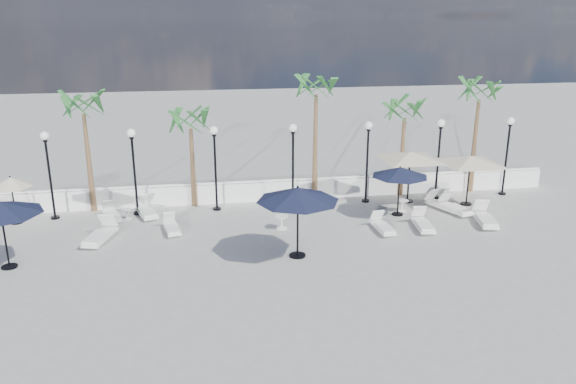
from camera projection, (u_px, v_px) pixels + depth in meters
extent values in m
plane|color=#979893|center=(324.00, 264.00, 19.94)|extent=(100.00, 100.00, 0.00)
cube|color=white|center=(289.00, 190.00, 26.86)|extent=(26.00, 0.30, 0.90)
cube|color=white|center=(289.00, 180.00, 26.70)|extent=(26.00, 0.12, 0.08)
cylinder|color=black|center=(55.00, 217.00, 24.39)|extent=(0.36, 0.36, 0.10)
cylinder|color=black|center=(50.00, 180.00, 23.88)|extent=(0.10, 0.10, 3.50)
cylinder|color=black|center=(45.00, 141.00, 23.37)|extent=(0.18, 0.18, 0.10)
sphere|color=white|center=(44.00, 136.00, 23.30)|extent=(0.36, 0.36, 0.36)
cylinder|color=black|center=(138.00, 213.00, 24.94)|extent=(0.36, 0.36, 0.10)
cylinder|color=black|center=(135.00, 176.00, 24.43)|extent=(0.10, 0.10, 3.50)
cylinder|color=black|center=(132.00, 138.00, 23.92)|extent=(0.18, 0.18, 0.10)
sphere|color=white|center=(131.00, 133.00, 23.85)|extent=(0.36, 0.36, 0.36)
cylinder|color=black|center=(217.00, 209.00, 25.49)|extent=(0.36, 0.36, 0.10)
cylinder|color=black|center=(216.00, 173.00, 24.98)|extent=(0.10, 0.10, 3.50)
cylinder|color=black|center=(214.00, 135.00, 24.47)|extent=(0.18, 0.18, 0.10)
sphere|color=white|center=(214.00, 130.00, 24.40)|extent=(0.36, 0.36, 0.36)
cylinder|color=black|center=(293.00, 205.00, 26.04)|extent=(0.36, 0.36, 0.10)
cylinder|color=black|center=(293.00, 169.00, 25.53)|extent=(0.10, 0.10, 3.50)
cylinder|color=black|center=(293.00, 132.00, 25.02)|extent=(0.18, 0.18, 0.10)
sphere|color=white|center=(293.00, 128.00, 24.95)|extent=(0.36, 0.36, 0.36)
cylinder|color=black|center=(365.00, 201.00, 26.59)|extent=(0.36, 0.36, 0.10)
cylinder|color=black|center=(367.00, 166.00, 26.08)|extent=(0.10, 0.10, 3.50)
cylinder|color=black|center=(368.00, 130.00, 25.57)|extent=(0.18, 0.18, 0.10)
sphere|color=white|center=(369.00, 125.00, 25.50)|extent=(0.36, 0.36, 0.36)
cylinder|color=black|center=(435.00, 197.00, 27.14)|extent=(0.36, 0.36, 0.10)
cylinder|color=black|center=(438.00, 163.00, 26.63)|extent=(0.10, 0.10, 3.50)
cylinder|color=black|center=(441.00, 128.00, 26.12)|extent=(0.18, 0.18, 0.10)
sphere|color=white|center=(441.00, 123.00, 26.05)|extent=(0.36, 0.36, 0.36)
cylinder|color=black|center=(502.00, 193.00, 27.69)|extent=(0.36, 0.36, 0.10)
cylinder|color=black|center=(506.00, 160.00, 27.18)|extent=(0.10, 0.10, 3.50)
cylinder|color=black|center=(510.00, 125.00, 26.67)|extent=(0.18, 0.18, 0.10)
sphere|color=white|center=(511.00, 121.00, 26.60)|extent=(0.36, 0.36, 0.36)
cone|color=brown|center=(89.00, 164.00, 24.73)|extent=(0.28, 0.28, 4.40)
cone|color=brown|center=(193.00, 168.00, 25.56)|extent=(0.28, 0.28, 3.60)
cone|color=brown|center=(315.00, 148.00, 26.24)|extent=(0.28, 0.28, 5.00)
cone|color=brown|center=(402.00, 157.00, 27.10)|extent=(0.28, 0.28, 3.80)
cone|color=brown|center=(474.00, 146.00, 27.56)|extent=(0.28, 0.28, 4.60)
cube|color=white|center=(112.00, 216.00, 24.31)|extent=(1.05, 1.72, 0.09)
cube|color=white|center=(113.00, 215.00, 24.10)|extent=(0.84, 1.21, 0.09)
cube|color=white|center=(108.00, 205.00, 24.77)|extent=(0.61, 0.53, 0.51)
cube|color=white|center=(100.00, 237.00, 21.91)|extent=(1.19, 2.13, 0.11)
cube|color=white|center=(97.00, 237.00, 21.62)|extent=(0.97, 1.48, 0.11)
cube|color=white|center=(108.00, 220.00, 22.57)|extent=(0.74, 0.63, 0.63)
cube|color=white|center=(172.00, 229.00, 22.87)|extent=(0.81, 1.66, 0.09)
cube|color=white|center=(173.00, 228.00, 22.65)|extent=(0.69, 1.15, 0.09)
cube|color=white|center=(169.00, 216.00, 23.35)|extent=(0.56, 0.46, 0.50)
cube|color=white|center=(146.00, 213.00, 24.69)|extent=(1.17, 1.95, 0.10)
cube|color=white|center=(148.00, 212.00, 24.44)|extent=(0.94, 1.37, 0.10)
cube|color=white|center=(142.00, 200.00, 25.21)|extent=(0.69, 0.60, 0.58)
cube|color=white|center=(423.00, 225.00, 23.21)|extent=(0.83, 1.87, 0.10)
cube|color=white|center=(425.00, 225.00, 22.94)|extent=(0.71, 1.28, 0.10)
cube|color=white|center=(419.00, 211.00, 23.79)|extent=(0.61, 0.49, 0.56)
cube|color=white|center=(383.00, 228.00, 22.94)|extent=(0.64, 1.67, 0.09)
cube|color=white|center=(385.00, 228.00, 22.70)|extent=(0.58, 1.14, 0.09)
cube|color=white|center=(377.00, 215.00, 23.46)|extent=(0.54, 0.42, 0.51)
cube|color=white|center=(444.00, 206.00, 25.56)|extent=(1.25, 1.91, 0.10)
cube|color=white|center=(448.00, 205.00, 25.32)|extent=(0.99, 1.35, 0.10)
cube|color=white|center=(432.00, 194.00, 26.04)|extent=(0.69, 0.61, 0.57)
cube|color=white|center=(485.00, 220.00, 23.74)|extent=(1.10, 2.09, 0.11)
cube|color=white|center=(487.00, 220.00, 23.45)|extent=(0.91, 1.45, 0.11)
cube|color=white|center=(481.00, 205.00, 24.39)|extent=(0.71, 0.60, 0.62)
cube|color=white|center=(455.00, 209.00, 25.14)|extent=(1.00, 1.90, 0.10)
cube|color=white|center=(459.00, 208.00, 24.89)|extent=(0.83, 1.32, 0.10)
cube|color=white|center=(445.00, 197.00, 25.67)|extent=(0.65, 0.55, 0.57)
cylinder|color=white|center=(128.00, 219.00, 24.29)|extent=(0.36, 0.36, 0.03)
cylinder|color=white|center=(127.00, 215.00, 24.23)|extent=(0.05, 0.05, 0.43)
cylinder|color=white|center=(127.00, 210.00, 24.16)|extent=(0.47, 0.47, 0.03)
cylinder|color=white|center=(282.00, 228.00, 23.25)|extent=(0.44, 0.44, 0.03)
cylinder|color=white|center=(282.00, 223.00, 23.18)|extent=(0.07, 0.07, 0.52)
cylinder|color=white|center=(282.00, 216.00, 23.09)|extent=(0.57, 0.57, 0.03)
cylinder|color=white|center=(402.00, 210.00, 25.35)|extent=(0.40, 0.40, 0.03)
cylinder|color=white|center=(402.00, 206.00, 25.28)|extent=(0.06, 0.06, 0.48)
cylinder|color=white|center=(403.00, 200.00, 25.21)|extent=(0.53, 0.53, 0.03)
cylinder|color=black|center=(10.00, 267.00, 19.65)|extent=(0.55, 0.55, 0.06)
cylinder|color=black|center=(5.00, 236.00, 19.30)|extent=(0.07, 0.07, 2.38)
cone|color=black|center=(0.00, 208.00, 18.99)|extent=(2.82, 2.82, 0.44)
cylinder|color=black|center=(297.00, 255.00, 20.56)|extent=(0.60, 0.60, 0.06)
cylinder|color=black|center=(298.00, 223.00, 20.18)|extent=(0.08, 0.08, 2.58)
cone|color=black|center=(298.00, 194.00, 19.85)|extent=(3.01, 3.01, 0.48)
sphere|color=black|center=(298.00, 187.00, 19.77)|extent=(0.09, 0.09, 0.09)
cylinder|color=black|center=(397.00, 214.00, 24.85)|extent=(0.50, 0.50, 0.05)
cylinder|color=black|center=(399.00, 192.00, 24.54)|extent=(0.06, 0.06, 2.13)
cone|color=black|center=(400.00, 172.00, 24.27)|extent=(2.48, 2.48, 0.40)
sphere|color=black|center=(400.00, 167.00, 24.20)|extent=(0.07, 0.07, 0.07)
cylinder|color=black|center=(466.00, 204.00, 26.22)|extent=(0.52, 0.52, 0.06)
cylinder|color=black|center=(468.00, 181.00, 25.88)|extent=(0.07, 0.07, 2.30)
pyramid|color=beige|center=(471.00, 156.00, 25.53)|extent=(5.08, 5.08, 0.35)
cylinder|color=black|center=(407.00, 201.00, 26.62)|extent=(0.55, 0.55, 0.06)
cylinder|color=black|center=(409.00, 177.00, 26.27)|extent=(0.07, 0.07, 2.39)
pyramid|color=beige|center=(410.00, 152.00, 25.90)|extent=(5.20, 5.20, 0.37)
cylinder|color=black|center=(17.00, 222.00, 23.88)|extent=(0.53, 0.53, 0.06)
cylinder|color=black|center=(13.00, 201.00, 23.59)|extent=(0.07, 0.07, 1.98)
cone|color=beige|center=(11.00, 182.00, 23.34)|extent=(1.70, 1.70, 0.42)
sphere|color=black|center=(10.00, 177.00, 23.27)|extent=(0.08, 0.08, 0.08)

